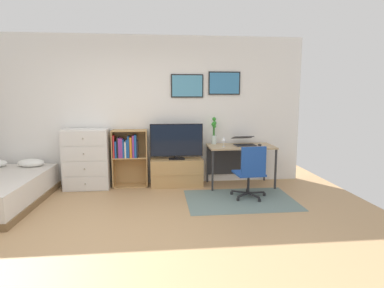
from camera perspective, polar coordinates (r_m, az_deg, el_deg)
name	(u,v)px	position (r m, az deg, el deg)	size (l,w,h in m)	color
ground_plane	(128,239)	(3.98, -11.09, -16.03)	(7.20, 7.20, 0.00)	tan
wall_back_with_posters	(139,111)	(6.05, -9.32, 5.79)	(6.12, 0.09, 2.70)	white
area_rug	(240,200)	(5.26, 8.48, -9.67)	(1.70, 1.20, 0.01)	slate
dresser	(87,159)	(6.00, -17.99, -2.51)	(0.77, 0.46, 1.06)	silver
bookshelf	(128,153)	(5.93, -11.12, -1.52)	(0.62, 0.30, 1.03)	tan
tv_stand	(177,172)	(5.95, -2.70, -4.97)	(0.94, 0.41, 0.49)	tan
television	(177,141)	(5.82, -2.73, 0.44)	(0.94, 0.16, 0.64)	black
desk	(239,152)	(6.01, 8.31, -1.37)	(1.18, 0.64, 0.74)	tan
office_chair	(251,171)	(5.23, 10.27, -4.65)	(0.57, 0.58, 0.86)	#232326
laptop	(244,141)	(5.99, 9.11, 0.45)	(0.39, 0.42, 0.16)	#333338
computer_mouse	(260,145)	(5.96, 11.83, -0.13)	(0.06, 0.10, 0.03)	#262628
bamboo_vase	(214,131)	(6.00, 3.88, 2.37)	(0.10, 0.09, 0.50)	silver
wine_glass	(224,139)	(5.72, 5.61, 0.85)	(0.07, 0.07, 0.18)	silver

